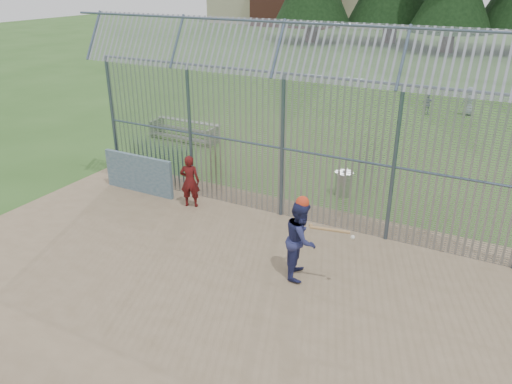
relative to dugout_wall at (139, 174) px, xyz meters
The scene contains 11 objects.
ground 5.47m from the dugout_wall, 32.23° to the right, with size 120.00×120.00×0.00m, color #2D511E.
dirt_infield 5.75m from the dugout_wall, 36.47° to the right, with size 14.00×10.00×0.02m, color #756047.
dugout_wall is the anchor object (origin of this frame).
batter 6.61m from the dugout_wall, 17.42° to the right, with size 0.89×0.69×1.82m, color navy.
onlooker 2.03m from the dugout_wall, ahead, with size 0.57×0.37×1.57m, color maroon.
bg_kid_standing 16.63m from the dugout_wall, 61.67° to the left, with size 0.67×0.44×1.37m, color slate.
bg_kid_seated 15.14m from the dugout_wall, 66.07° to the left, with size 0.59×0.25×1.01m, color slate.
batting_gear 6.82m from the dugout_wall, 17.31° to the right, with size 1.38×0.41×0.67m.
trash_can 6.35m from the dugout_wall, 26.24° to the left, with size 0.56×0.56×0.82m.
bleacher 5.38m from the dugout_wall, 110.53° to the left, with size 3.00×0.95×0.72m.
backstop_fence 6.66m from the dugout_wall, ahead, with size 20.09×0.81×5.30m.
Camera 1 is at (5.36, -8.07, 6.33)m, focal length 35.00 mm.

